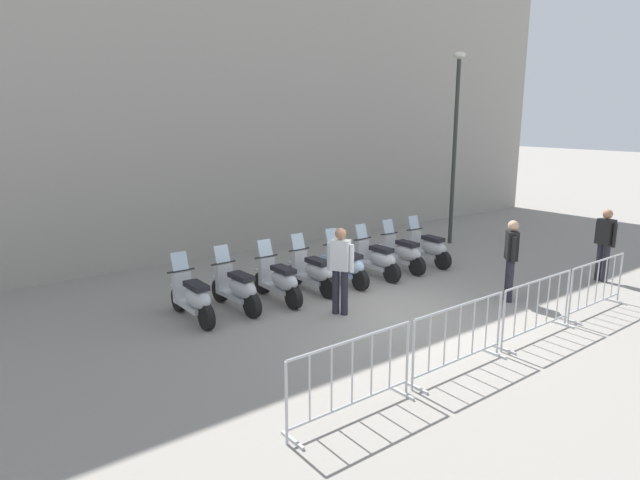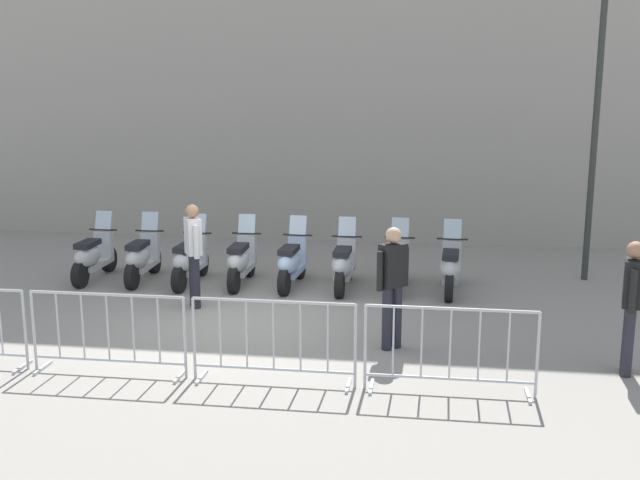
{
  "view_description": "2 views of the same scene",
  "coord_description": "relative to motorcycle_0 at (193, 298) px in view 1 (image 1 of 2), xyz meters",
  "views": [
    {
      "loc": [
        -5.94,
        -8.44,
        3.72
      ],
      "look_at": [
        -0.72,
        1.73,
        1.2
      ],
      "focal_mm": 30.31,
      "sensor_mm": 36.0,
      "label": 1
    },
    {
      "loc": [
        4.82,
        -10.25,
        3.6
      ],
      "look_at": [
        0.59,
        2.24,
        0.88
      ],
      "focal_mm": 41.7,
      "sensor_mm": 36.0,
      "label": 2
    }
  ],
  "objects": [
    {
      "name": "motorcycle_7",
      "position": [
        6.55,
        1.27,
        0.0
      ],
      "size": [
        0.6,
        1.72,
        1.24
      ],
      "color": "black",
      "rests_on": "ground"
    },
    {
      "name": "motorcycle_3",
      "position": [
        2.81,
        0.56,
        0.0
      ],
      "size": [
        0.68,
        1.71,
        1.24
      ],
      "color": "black",
      "rests_on": "ground"
    },
    {
      "name": "motorcycle_5",
      "position": [
        4.68,
        0.88,
        0.0
      ],
      "size": [
        0.66,
        1.72,
        1.24
      ],
      "color": "black",
      "rests_on": "ground"
    },
    {
      "name": "motorcycle_4",
      "position": [
        3.74,
        0.72,
        0.0
      ],
      "size": [
        0.6,
        1.72,
        1.24
      ],
      "color": "black",
      "rests_on": "ground"
    },
    {
      "name": "barrier_segment_1",
      "position": [
        3.04,
        -3.93,
        0.07
      ],
      "size": [
        2.02,
        0.78,
        1.07
      ],
      "color": "#B2B5B7",
      "rests_on": "ground"
    },
    {
      "name": "officer_mid_plaza",
      "position": [
        9.28,
        -1.81,
        0.53
      ],
      "size": [
        0.24,
        0.55,
        1.73
      ],
      "color": "#23232D",
      "rests_on": "ground"
    },
    {
      "name": "officer_near_row_end",
      "position": [
        2.66,
        -0.94,
        0.53
      ],
      "size": [
        0.4,
        0.44,
        1.73
      ],
      "color": "#23232D",
      "rests_on": "ground"
    },
    {
      "name": "motorcycle_2",
      "position": [
        1.88,
        0.29,
        0.0
      ],
      "size": [
        0.64,
        1.72,
        1.24
      ],
      "color": "black",
      "rests_on": "ground"
    },
    {
      "name": "motorcycle_6",
      "position": [
        5.61,
        1.1,
        0.0
      ],
      "size": [
        0.6,
        1.72,
        1.24
      ],
      "color": "black",
      "rests_on": "ground"
    },
    {
      "name": "building_facade",
      "position": [
        2.27,
        6.05,
        4.95
      ],
      "size": [
        27.97,
        7.46,
        10.81
      ],
      "primitive_type": "cube",
      "rotation": [
        0.0,
        0.0,
        0.18
      ],
      "color": "#9E998E",
      "rests_on": "ground"
    },
    {
      "name": "ground_plane",
      "position": [
        3.64,
        -1.3,
        -0.45
      ],
      "size": [
        120.0,
        120.0,
        0.0
      ],
      "primitive_type": "plane",
      "color": "gray"
    },
    {
      "name": "barrier_segment_2",
      "position": [
        5.14,
        -3.54,
        0.07
      ],
      "size": [
        2.02,
        0.78,
        1.07
      ],
      "color": "#B2B5B7",
      "rests_on": "ground"
    },
    {
      "name": "motorcycle_0",
      "position": [
        0.0,
        0.0,
        0.0
      ],
      "size": [
        0.66,
        1.72,
        1.24
      ],
      "color": "black",
      "rests_on": "ground"
    },
    {
      "name": "motorcycle_1",
      "position": [
        0.94,
        0.2,
        0.0
      ],
      "size": [
        0.7,
        1.71,
        1.24
      ],
      "color": "black",
      "rests_on": "ground"
    },
    {
      "name": "officer_by_barriers",
      "position": [
        6.22,
        -1.85,
        0.53
      ],
      "size": [
        0.39,
        0.46,
        1.73
      ],
      "color": "#23232D",
      "rests_on": "ground"
    },
    {
      "name": "street_lamp",
      "position": [
        8.83,
        3.05,
        3.0
      ],
      "size": [
        0.36,
        0.36,
        5.71
      ],
      "color": "#2D332D",
      "rests_on": "ground"
    },
    {
      "name": "barrier_segment_3",
      "position": [
        7.24,
        -3.15,
        0.07
      ],
      "size": [
        2.02,
        0.78,
        1.07
      ],
      "color": "#B2B5B7",
      "rests_on": "ground"
    },
    {
      "name": "barrier_segment_0",
      "position": [
        0.94,
        -4.32,
        0.07
      ],
      "size": [
        2.02,
        0.78,
        1.07
      ],
      "color": "#B2B5B7",
      "rests_on": "ground"
    }
  ]
}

